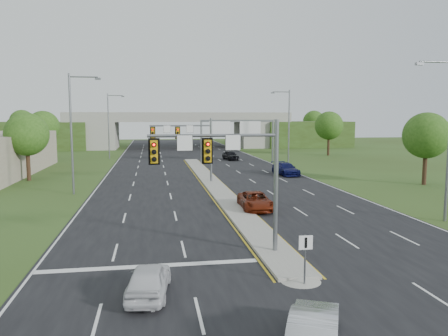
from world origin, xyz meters
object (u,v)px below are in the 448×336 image
signal_mast_near (233,165)px  car_far_c (231,155)px  car_white (149,279)px  car_far_a (255,201)px  signal_mast_far (190,139)px  overpass (179,132)px  keep_right_sign (305,251)px  sign_gantry (237,129)px  car_silver (314,329)px  car_far_b (286,169)px

signal_mast_near → car_far_c: (8.82, 49.52, -3.95)m
car_white → car_far_a: car_far_a is taller
car_far_c → car_white: bearing=-113.3°
signal_mast_far → car_far_a: 15.25m
overpass → car_far_c: size_ratio=18.14×
signal_mast_far → keep_right_sign: 29.71m
signal_mast_far → car_white: (-4.24, -29.41, -4.04)m
signal_mast_near → car_far_a: bearing=70.8°
signal_mast_near → overpass: overpass is taller
car_far_a → car_far_c: car_far_c is taller
car_far_a → signal_mast_far: bearing=107.0°
keep_right_sign → overpass: size_ratio=0.03×
sign_gantry → car_far_c: bearing=91.6°
signal_mast_far → overpass: size_ratio=0.09×
sign_gantry → overpass: size_ratio=0.14×
car_white → sign_gantry: bearing=-97.9°
car_far_a → keep_right_sign: bearing=-93.4°
car_silver → car_far_b: (11.36, 39.14, 0.08)m
signal_mast_far → car_far_b: (12.13, 4.73, -3.95)m
car_white → car_far_c: bearing=-96.6°
signal_mast_far → car_far_b: bearing=21.3°
car_far_b → keep_right_sign: bearing=-112.7°
car_far_b → car_white: bearing=-122.2°
signal_mast_far → sign_gantry: size_ratio=0.60×
car_far_c → car_far_a: bearing=-107.2°
sign_gantry → car_far_a: bearing=-98.6°
car_white → car_far_b: size_ratio=0.75×
signal_mast_near → overpass: size_ratio=0.09×
car_far_a → car_far_b: bearing=68.4°
overpass → car_far_a: 69.37m
car_silver → car_far_c: car_far_c is taller
overpass → car_white: overpass is taller
signal_mast_near → car_white: 7.33m
sign_gantry → signal_mast_far: bearing=-114.1°
sign_gantry → car_far_b: 16.22m
overpass → car_far_b: 51.37m
overpass → car_silver: bearing=-91.0°
signal_mast_far → overpass: overpass is taller
keep_right_sign → car_white: 6.55m
car_silver → car_far_a: size_ratio=0.84×
sign_gantry → car_far_b: (3.18, -15.26, -4.47)m
car_far_c → signal_mast_far: bearing=-119.5°
signal_mast_far → overpass: (2.26, 55.07, -1.17)m
overpass → car_far_a: overpass is taller
car_far_c → signal_mast_near: bearing=-109.8°
keep_right_sign → sign_gantry: size_ratio=0.19×
overpass → car_far_c: bearing=-77.9°
signal_mast_far → overpass: bearing=87.6°
signal_mast_near → car_far_c: signal_mast_near is taller
car_far_b → car_far_a: bearing=-120.4°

